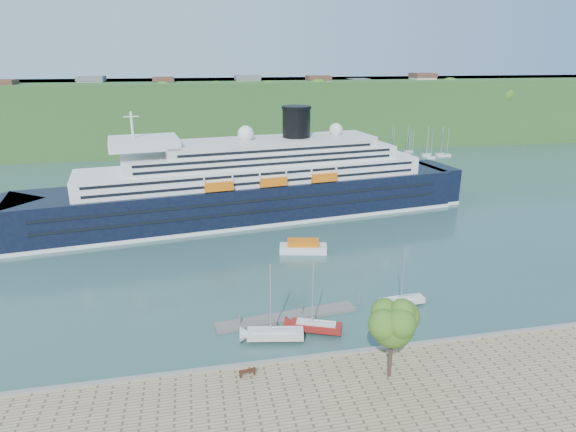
# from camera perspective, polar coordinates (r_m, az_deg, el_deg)

# --- Properties ---
(ground) EXTENTS (400.00, 400.00, 0.00)m
(ground) POSITION_cam_1_polar(r_m,az_deg,el_deg) (55.96, 3.46, -17.06)
(ground) COLOR #294A47
(ground) RESTS_ON ground
(far_hillside) EXTENTS (400.00, 50.00, 24.00)m
(far_hillside) POSITION_cam_1_polar(r_m,az_deg,el_deg) (190.44, -7.96, 12.03)
(far_hillside) COLOR #295220
(far_hillside) RESTS_ON ground
(quay_coping) EXTENTS (220.00, 0.50, 0.30)m
(quay_coping) POSITION_cam_1_polar(r_m,az_deg,el_deg) (55.14, 3.54, -16.21)
(quay_coping) COLOR slate
(quay_coping) RESTS_ON promenade
(cruise_ship) EXTENTS (103.42, 28.30, 22.98)m
(cruise_ship) POSITION_cam_1_polar(r_m,az_deg,el_deg) (99.02, -4.92, 6.10)
(cruise_ship) COLOR black
(cruise_ship) RESTS_ON ground
(park_bench) EXTENTS (1.85, 0.99, 1.13)m
(park_bench) POSITION_cam_1_polar(r_m,az_deg,el_deg) (52.32, -4.88, -17.83)
(park_bench) COLOR #442413
(park_bench) RESTS_ON promenade
(promenade_tree) EXTENTS (5.73, 5.73, 9.49)m
(promenade_tree) POSITION_cam_1_polar(r_m,az_deg,el_deg) (50.88, 12.23, -13.71)
(promenade_tree) COLOR #346019
(promenade_tree) RESTS_ON promenade
(floating_pontoon) EXTENTS (18.87, 4.45, 0.42)m
(floating_pontoon) POSITION_cam_1_polar(r_m,az_deg,el_deg) (63.99, -0.14, -11.85)
(floating_pontoon) COLOR slate
(floating_pontoon) RESTS_ON ground
(sailboat_white_near) EXTENTS (7.68, 3.39, 9.59)m
(sailboat_white_near) POSITION_cam_1_polar(r_m,az_deg,el_deg) (57.11, -1.55, -10.56)
(sailboat_white_near) COLOR silver
(sailboat_white_near) RESTS_ON ground
(sailboat_red) EXTENTS (7.14, 4.40, 8.94)m
(sailboat_red) POSITION_cam_1_polar(r_m,az_deg,el_deg) (58.92, 3.41, -9.97)
(sailboat_red) COLOR maroon
(sailboat_red) RESTS_ON ground
(sailboat_white_far) EXTENTS (6.25, 2.03, 7.97)m
(sailboat_white_far) POSITION_cam_1_polar(r_m,az_deg,el_deg) (67.02, 13.79, -7.30)
(sailboat_white_far) COLOR silver
(sailboat_white_far) RESTS_ON ground
(tender_launch) EXTENTS (8.66, 4.56, 2.28)m
(tender_launch) POSITION_cam_1_polar(r_m,az_deg,el_deg) (83.71, 1.81, -3.58)
(tender_launch) COLOR orange
(tender_launch) RESTS_ON ground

